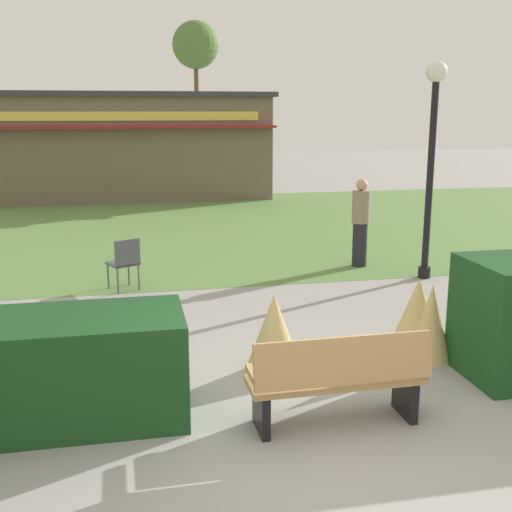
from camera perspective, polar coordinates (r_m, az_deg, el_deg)
The scene contains 13 objects.
ground_plane at distance 5.94m, azimuth 5.86°, elevation -16.86°, with size 80.00×80.00×0.00m, color #999691.
lawn_patch at distance 16.55m, azimuth -5.84°, elevation 2.73°, with size 36.00×12.00×0.01m, color #5B8442.
park_bench at distance 6.10m, azimuth 7.45°, elevation -11.01°, with size 1.71×0.55×0.95m.
hedge_left at distance 6.43m, azimuth -16.98°, elevation -9.78°, with size 2.31×1.10×1.05m, color #19421E.
ornamental_grass_behind_left at distance 7.89m, azimuth 15.55°, elevation -5.83°, with size 0.53×0.53×0.94m, color tan.
ornamental_grass_behind_right at distance 7.19m, azimuth 1.65°, elevation -7.14°, with size 0.69×0.69×0.95m, color tan.
ornamental_grass_behind_center at distance 8.10m, azimuth 14.41°, elevation -5.22°, with size 0.70×0.70×0.95m, color tan.
lamppost_mid at distance 11.44m, azimuth 15.66°, elevation 9.78°, with size 0.36×0.36×3.77m.
food_kiosk at distance 23.05m, azimuth -12.32°, elevation 9.85°, with size 10.36×5.27×3.54m.
cafe_chair_west at distance 10.68m, azimuth -11.79°, elevation -0.35°, with size 0.59×0.59×0.89m.
person_strolling at distance 12.23m, azimuth 9.44°, elevation 3.03°, with size 0.34×0.34×1.69m.
parked_car_west_slot at distance 32.34m, azimuth -16.23°, elevation 8.47°, with size 4.36×2.38×1.20m.
tree_center_bg at distance 39.77m, azimuth -5.49°, elevation 18.39°, with size 2.80×2.80×8.15m.
Camera 1 is at (-1.59, -4.90, 2.96)m, focal length 44.17 mm.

